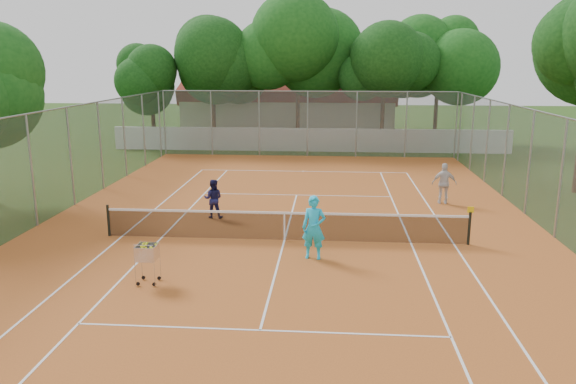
# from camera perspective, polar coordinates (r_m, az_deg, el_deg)

# --- Properties ---
(ground) EXTENTS (120.00, 120.00, 0.00)m
(ground) POSITION_cam_1_polar(r_m,az_deg,el_deg) (18.57, -0.36, -4.96)
(ground) COLOR #1E3A10
(ground) RESTS_ON ground
(court_pad) EXTENTS (18.00, 34.00, 0.02)m
(court_pad) POSITION_cam_1_polar(r_m,az_deg,el_deg) (18.57, -0.36, -4.93)
(court_pad) COLOR #AF5922
(court_pad) RESTS_ON ground
(court_lines) EXTENTS (10.98, 23.78, 0.01)m
(court_lines) POSITION_cam_1_polar(r_m,az_deg,el_deg) (18.56, -0.36, -4.89)
(court_lines) COLOR white
(court_lines) RESTS_ON court_pad
(tennis_net) EXTENTS (11.88, 0.10, 0.98)m
(tennis_net) POSITION_cam_1_polar(r_m,az_deg,el_deg) (18.42, -0.36, -3.45)
(tennis_net) COLOR black
(tennis_net) RESTS_ON court_pad
(perimeter_fence) EXTENTS (18.00, 34.00, 4.00)m
(perimeter_fence) POSITION_cam_1_polar(r_m,az_deg,el_deg) (18.05, -0.37, 1.09)
(perimeter_fence) COLOR slate
(perimeter_fence) RESTS_ON ground
(boundary_wall) EXTENTS (26.00, 0.30, 1.50)m
(boundary_wall) POSITION_cam_1_polar(r_m,az_deg,el_deg) (36.96, 2.11, 5.32)
(boundary_wall) COLOR silver
(boundary_wall) RESTS_ON ground
(clubhouse) EXTENTS (16.40, 9.00, 4.40)m
(clubhouse) POSITION_cam_1_polar(r_m,az_deg,el_deg) (46.86, 0.17, 8.77)
(clubhouse) COLOR beige
(clubhouse) RESTS_ON ground
(tropical_trees) EXTENTS (29.00, 19.00, 10.00)m
(tropical_trees) POSITION_cam_1_polar(r_m,az_deg,el_deg) (39.62, 2.35, 12.01)
(tropical_trees) COLOR #0D340E
(tropical_trees) RESTS_ON ground
(player_near) EXTENTS (0.74, 0.53, 1.91)m
(player_near) POSITION_cam_1_polar(r_m,az_deg,el_deg) (16.64, 2.64, -3.62)
(player_near) COLOR #1CBFF0
(player_near) RESTS_ON court_pad
(player_far_left) EXTENTS (0.73, 0.57, 1.47)m
(player_far_left) POSITION_cam_1_polar(r_m,az_deg,el_deg) (21.19, -7.61, -0.67)
(player_far_left) COLOR #171745
(player_far_left) RESTS_ON court_pad
(player_far_right) EXTENTS (1.03, 0.50, 1.70)m
(player_far_right) POSITION_cam_1_polar(r_m,az_deg,el_deg) (23.95, 15.59, 0.84)
(player_far_right) COLOR silver
(player_far_right) RESTS_ON court_pad
(ball_hopper) EXTENTS (0.58, 0.58, 1.16)m
(ball_hopper) POSITION_cam_1_polar(r_m,az_deg,el_deg) (15.35, -14.07, -6.95)
(ball_hopper) COLOR silver
(ball_hopper) RESTS_ON court_pad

